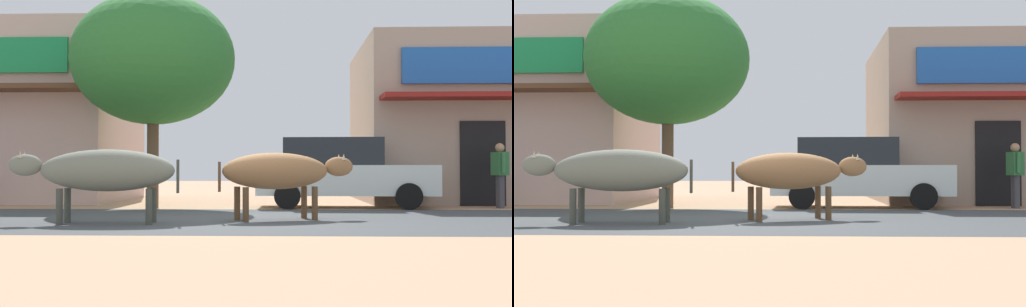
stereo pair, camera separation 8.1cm
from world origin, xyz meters
TOP-DOWN VIEW (x-y plane):
  - ground at (0.00, 0.00)m, footprint 80.00×80.00m
  - asphalt_road at (0.00, 0.00)m, footprint 72.00×5.93m
  - storefront_right_club at (6.50, 7.40)m, footprint 6.79×6.59m
  - roadside_tree at (-2.25, 3.61)m, footprint 3.89×3.89m
  - parked_hatchback_car at (2.23, 3.90)m, footprint 4.25×2.07m
  - cow_near_brown at (-2.17, -1.04)m, footprint 2.85×0.74m
  - cow_far_dark at (0.76, -0.11)m, footprint 2.52×1.39m
  - pedestrian_by_shop at (5.89, 3.67)m, footprint 0.32×0.61m

SIDE VIEW (x-z plane):
  - ground at x=0.00m, z-range 0.00..0.00m
  - asphalt_road at x=0.00m, z-range 0.00..0.00m
  - parked_hatchback_car at x=2.23m, z-range 0.02..1.66m
  - cow_far_dark at x=0.76m, z-range 0.26..1.46m
  - cow_near_brown at x=-2.17m, z-range 0.26..1.49m
  - pedestrian_by_shop at x=5.89m, z-range 0.12..1.64m
  - storefront_right_club at x=6.50m, z-range 0.00..4.46m
  - roadside_tree at x=-2.25m, z-range 0.98..6.06m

